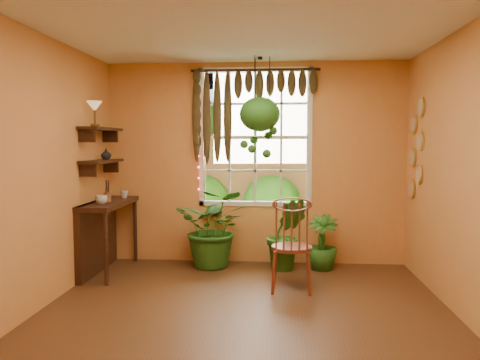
{
  "coord_description": "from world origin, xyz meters",
  "views": [
    {
      "loc": [
        0.3,
        -4.05,
        1.64
      ],
      "look_at": [
        -0.12,
        1.15,
        1.21
      ],
      "focal_mm": 35.0,
      "sensor_mm": 36.0,
      "label": 1
    }
  ],
  "objects_px": {
    "windsor_chair": "(292,259)",
    "hanging_basket": "(260,118)",
    "counter_ledge": "(101,229)",
    "potted_plant_left": "(214,228)",
    "potted_plant_mid": "(287,234)"
  },
  "relations": [
    {
      "from": "windsor_chair",
      "to": "hanging_basket",
      "type": "xyz_separation_m",
      "value": [
        -0.39,
        0.83,
        1.59
      ]
    },
    {
      "from": "counter_ledge",
      "to": "potted_plant_left",
      "type": "distance_m",
      "value": 1.44
    },
    {
      "from": "hanging_basket",
      "to": "potted_plant_mid",
      "type": "bearing_deg",
      "value": -0.32
    },
    {
      "from": "windsor_chair",
      "to": "hanging_basket",
      "type": "relative_size",
      "value": 0.94
    },
    {
      "from": "counter_ledge",
      "to": "potted_plant_mid",
      "type": "distance_m",
      "value": 2.35
    },
    {
      "from": "potted_plant_mid",
      "to": "hanging_basket",
      "type": "relative_size",
      "value": 0.73
    },
    {
      "from": "windsor_chair",
      "to": "potted_plant_left",
      "type": "distance_m",
      "value": 1.35
    },
    {
      "from": "potted_plant_left",
      "to": "windsor_chair",
      "type": "bearing_deg",
      "value": -42.89
    },
    {
      "from": "counter_ledge",
      "to": "hanging_basket",
      "type": "distance_m",
      "value": 2.44
    },
    {
      "from": "counter_ledge",
      "to": "windsor_chair",
      "type": "bearing_deg",
      "value": -13.19
    },
    {
      "from": "windsor_chair",
      "to": "potted_plant_left",
      "type": "bearing_deg",
      "value": 139.5
    },
    {
      "from": "windsor_chair",
      "to": "potted_plant_mid",
      "type": "height_order",
      "value": "windsor_chair"
    },
    {
      "from": "counter_ledge",
      "to": "windsor_chair",
      "type": "xyz_separation_m",
      "value": [
        2.37,
        -0.56,
        -0.2
      ]
    },
    {
      "from": "potted_plant_left",
      "to": "potted_plant_mid",
      "type": "height_order",
      "value": "potted_plant_left"
    },
    {
      "from": "windsor_chair",
      "to": "potted_plant_mid",
      "type": "bearing_deg",
      "value": 95.08
    }
  ]
}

